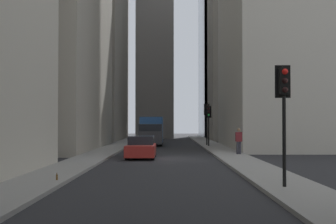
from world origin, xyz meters
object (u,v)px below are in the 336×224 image
Objects in this scene: traffic_light_foreground at (284,97)px; pedestrian at (239,140)px; traffic_light_midblock at (209,116)px; discarded_bottle at (57,177)px; sedan_red at (141,148)px; traffic_light_far_junction at (207,115)px; delivery_truck at (151,131)px.

traffic_light_foreground is 15.87m from pedestrian.
discarded_bottle is (-25.24, 7.80, -2.59)m from traffic_light_midblock.
traffic_light_foreground is at bearing -179.67° from traffic_light_midblock.
sedan_red is 1.17× the size of traffic_light_midblock.
pedestrian is at bearing -32.35° from discarded_bottle.
sedan_red is 15.93× the size of discarded_bottle.
traffic_light_midblock is at bearing -17.18° from discarded_bottle.
traffic_light_foreground is 2.32× the size of pedestrian.
traffic_light_foreground is 1.10× the size of traffic_light_midblock.
traffic_light_midblock is 0.93× the size of traffic_light_far_junction.
delivery_truck reaches higher than discarded_bottle.
pedestrian is at bearing -74.00° from sedan_red.
traffic_light_far_junction reaches higher than sedan_red.
pedestrian is at bearing -3.28° from traffic_light_foreground.
pedestrian reaches higher than discarded_bottle.
traffic_light_far_junction is 2.27× the size of pedestrian.
pedestrian is at bearing -174.66° from traffic_light_midblock.
delivery_truck is 1.60× the size of traffic_light_foreground.
traffic_light_midblock is (13.12, -5.43, 2.18)m from sedan_red.
delivery_truck is 31.16m from traffic_light_foreground.
delivery_truck is 16.26m from pedestrian.
traffic_light_midblock is at bearing -178.18° from traffic_light_far_junction.
sedan_red is at bearing 106.00° from pedestrian.
pedestrian is 6.46× the size of discarded_bottle.
traffic_light_foreground is at bearing -179.60° from traffic_light_far_junction.
traffic_light_far_junction reaches higher than pedestrian.
traffic_light_foreground is 8.63m from discarded_bottle.
sedan_red is 1.09× the size of traffic_light_far_junction.
traffic_light_far_junction is (28.43, 0.20, -0.07)m from traffic_light_foreground.
delivery_truck is 29.00m from discarded_bottle.
traffic_light_far_junction is at bearing -112.08° from delivery_truck.
traffic_light_midblock reaches higher than pedestrian.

